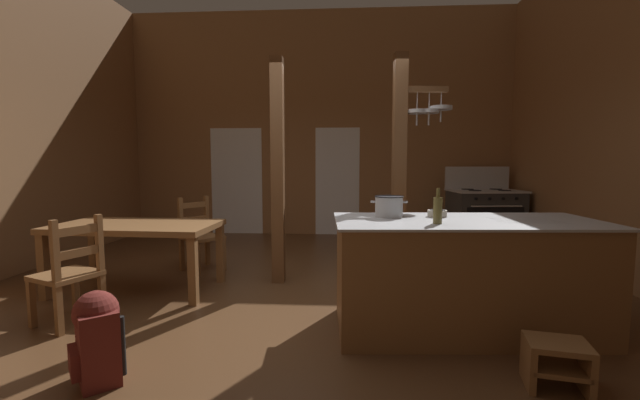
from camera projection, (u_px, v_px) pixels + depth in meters
name	position (u px, v px, depth m)	size (l,w,h in m)	color
ground_plane	(291.00, 312.00, 3.91)	(7.94, 8.73, 0.10)	brown
wall_back	(319.00, 125.00, 7.72)	(7.94, 0.14, 4.23)	#93663F
glazed_door_back_left	(237.00, 181.00, 7.85)	(1.00, 0.01, 2.05)	white
glazed_panel_back_right	(337.00, 182.00, 7.72)	(0.84, 0.01, 2.05)	white
kitchen_island	(465.00, 275.00, 3.35)	(2.21, 1.09, 0.93)	brown
stove_range	(484.00, 216.00, 6.84)	(1.22, 0.92, 1.32)	#323232
support_post_with_pot_rack	(403.00, 162.00, 4.45)	(0.65, 0.27, 2.58)	brown
support_post_center	(278.00, 172.00, 4.62)	(0.14, 0.14, 2.58)	brown
step_stool	(557.00, 361.00, 2.50)	(0.41, 0.35, 0.30)	brown
dining_table	(137.00, 232.00, 4.37)	(1.73, 0.96, 0.74)	brown
ladderback_chair_near_window	(70.00, 274.00, 3.46)	(0.58, 0.58, 0.95)	brown
ladderback_chair_by_post	(200.00, 235.00, 5.25)	(0.62, 0.62, 0.95)	brown
backpack	(97.00, 334.00, 2.56)	(0.39, 0.39, 0.60)	maroon
stockpot_on_counter	(389.00, 206.00, 3.48)	(0.32, 0.25, 0.18)	#B7BABF
mixing_bowl_on_counter	(437.00, 213.00, 3.50)	(0.16, 0.16, 0.06)	#B2A893
bottle_tall_on_counter	(438.00, 210.00, 3.09)	(0.07, 0.07, 0.28)	brown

